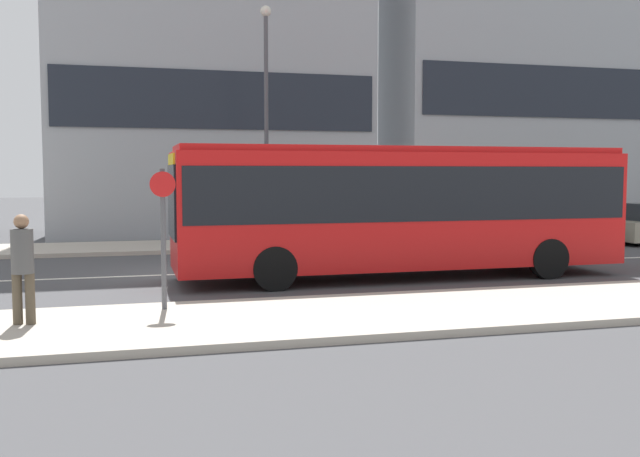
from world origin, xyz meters
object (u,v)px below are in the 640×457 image
(bus_stop_sign, at_px, (163,227))
(pedestrian_near_stop, at_px, (23,262))
(city_bus, at_px, (401,203))
(parked_car_0, at_px, (540,229))
(street_lamp, at_px, (266,102))

(bus_stop_sign, bearing_deg, pedestrian_near_stop, -162.78)
(city_bus, height_order, bus_stop_sign, city_bus)
(parked_car_0, xyz_separation_m, pedestrian_near_stop, (-15.12, -9.29, 0.49))
(parked_car_0, relative_size, pedestrian_near_stop, 2.69)
(bus_stop_sign, bearing_deg, street_lamp, 70.07)
(pedestrian_near_stop, height_order, street_lamp, street_lamp)
(parked_car_0, distance_m, street_lamp, 10.17)
(street_lamp, bearing_deg, bus_stop_sign, -109.93)
(city_bus, distance_m, pedestrian_near_stop, 8.89)
(city_bus, xyz_separation_m, street_lamp, (-1.77, 7.60, 3.05))
(pedestrian_near_stop, bearing_deg, street_lamp, -104.82)
(parked_car_0, xyz_separation_m, bus_stop_sign, (-12.92, -8.61, 0.94))
(parked_car_0, height_order, bus_stop_sign, bus_stop_sign)
(city_bus, distance_m, street_lamp, 8.38)
(pedestrian_near_stop, bearing_deg, parked_car_0, -135.27)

